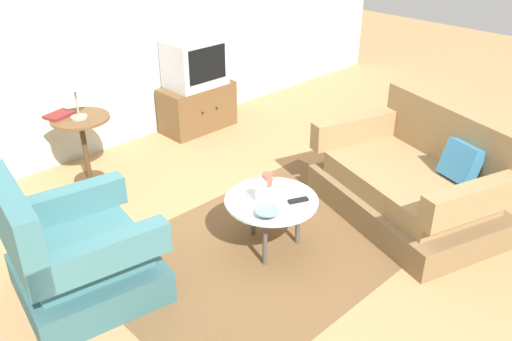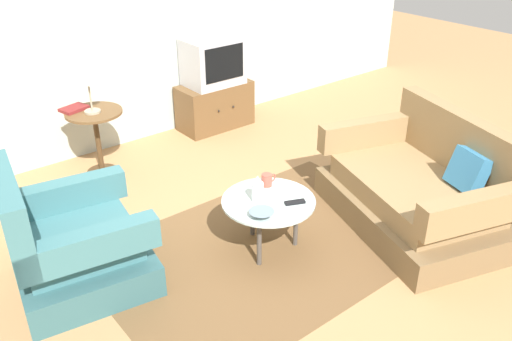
{
  "view_description": "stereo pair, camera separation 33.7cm",
  "coord_description": "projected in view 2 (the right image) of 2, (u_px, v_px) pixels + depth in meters",
  "views": [
    {
      "loc": [
        -2.44,
        -2.35,
        2.5
      ],
      "look_at": [
        0.1,
        0.27,
        0.55
      ],
      "focal_mm": 37.57,
      "sensor_mm": 36.0,
      "label": 1
    },
    {
      "loc": [
        -2.19,
        -2.58,
        2.5
      ],
      "look_at": [
        0.1,
        0.27,
        0.55
      ],
      "focal_mm": 37.57,
      "sensor_mm": 36.0,
      "label": 2
    }
  ],
  "objects": [
    {
      "name": "bowl",
      "position": [
        262.0,
        214.0,
        3.76
      ],
      "size": [
        0.18,
        0.18,
        0.05
      ],
      "color": "slate",
      "rests_on": "coffee_table"
    },
    {
      "name": "tv_remote_dark",
      "position": [
        295.0,
        202.0,
        3.93
      ],
      "size": [
        0.16,
        0.1,
        0.02
      ],
      "rotation": [
        0.0,
        0.0,
        2.72
      ],
      "color": "black",
      "rests_on": "coffee_table"
    },
    {
      "name": "side_table",
      "position": [
        96.0,
        129.0,
        5.05
      ],
      "size": [
        0.53,
        0.53,
        0.64
      ],
      "color": "brown",
      "rests_on": "ground"
    },
    {
      "name": "couch",
      "position": [
        420.0,
        191.0,
        4.36
      ],
      "size": [
        1.39,
        1.76,
        0.9
      ],
      "rotation": [
        0.0,
        0.0,
        1.27
      ],
      "color": "brown",
      "rests_on": "ground"
    },
    {
      "name": "mug",
      "position": [
        267.0,
        180.0,
        4.15
      ],
      "size": [
        0.13,
        0.08,
        0.1
      ],
      "color": "#B74C3D",
      "rests_on": "coffee_table"
    },
    {
      "name": "back_wall",
      "position": [
        104.0,
        17.0,
        5.27
      ],
      "size": [
        9.0,
        0.12,
        2.7
      ],
      "primitive_type": "cube",
      "color": "#B2BCB2",
      "rests_on": "ground"
    },
    {
      "name": "vase",
      "position": [
        258.0,
        189.0,
        3.92
      ],
      "size": [
        0.09,
        0.09,
        0.21
      ],
      "color": "white",
      "rests_on": "coffee_table"
    },
    {
      "name": "coffee_table",
      "position": [
        269.0,
        205.0,
        4.0
      ],
      "size": [
        0.7,
        0.7,
        0.43
      ],
      "color": "#B2C6C1",
      "rests_on": "ground"
    },
    {
      "name": "table_lamp",
      "position": [
        87.0,
        77.0,
        4.78
      ],
      "size": [
        0.21,
        0.21,
        0.44
      ],
      "color": "#9E937A",
      "rests_on": "side_table"
    },
    {
      "name": "television",
      "position": [
        213.0,
        61.0,
        5.92
      ],
      "size": [
        0.62,
        0.45,
        0.52
      ],
      "color": "#B7B7BC",
      "rests_on": "tv_stand"
    },
    {
      "name": "ground_plane",
      "position": [
        268.0,
        249.0,
        4.16
      ],
      "size": [
        16.0,
        16.0,
        0.0
      ],
      "primitive_type": "plane",
      "color": "#AD7F51"
    },
    {
      "name": "area_rug",
      "position": [
        268.0,
        247.0,
        4.18
      ],
      "size": [
        2.57,
        1.73,
        0.0
      ],
      "primitive_type": "cube",
      "color": "brown",
      "rests_on": "ground"
    },
    {
      "name": "tv_stand",
      "position": [
        215.0,
        106.0,
        6.16
      ],
      "size": [
        0.84,
        0.44,
        0.52
      ],
      "color": "brown",
      "rests_on": "ground"
    },
    {
      "name": "book",
      "position": [
        74.0,
        109.0,
        4.99
      ],
      "size": [
        0.27,
        0.22,
        0.03
      ],
      "rotation": [
        0.0,
        0.0,
        0.27
      ],
      "color": "maroon",
      "rests_on": "side_table"
    },
    {
      "name": "armchair",
      "position": [
        71.0,
        248.0,
        3.65
      ],
      "size": [
        1.01,
        0.99,
        0.94
      ],
      "rotation": [
        0.0,
        0.0,
        -1.73
      ],
      "color": "#325C60",
      "rests_on": "ground"
    }
  ]
}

